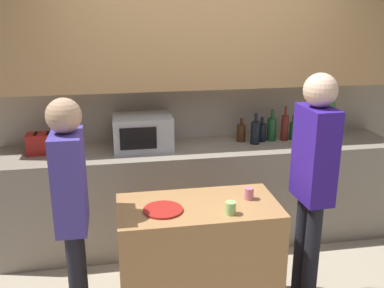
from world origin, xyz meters
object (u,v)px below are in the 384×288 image
Objects in this scene: cup_0 at (231,208)px; person_center at (313,173)px; bottle_3 at (272,129)px; toaster at (43,143)px; plate_on_island at (163,210)px; potted_plant at (327,118)px; bottle_5 at (293,130)px; bottle_0 at (241,132)px; bottle_4 at (285,127)px; person_left at (71,201)px; microwave at (143,132)px; cup_1 at (249,193)px; bottle_1 at (255,132)px; bottle_2 at (262,132)px.

person_center reaches higher than cup_0.
toaster is at bearing -179.30° from bottle_3.
plate_on_island is 1.08m from person_center.
potted_plant is 1.70× the size of bottle_5.
bottle_4 is (0.41, -0.04, 0.04)m from bottle_0.
bottle_3 reaches higher than toaster.
bottle_3 is (-0.54, 0.03, -0.08)m from potted_plant.
person_center is at bearing -81.12° from bottle_0.
bottle_5 is 2.29m from person_left.
person_left reaches higher than microwave.
cup_1 is (0.18, 0.20, -0.00)m from cup_0.
bottle_0 is 0.50m from bottle_5.
cup_0 is (-0.96, -1.35, -0.09)m from bottle_5.
potted_plant is at bearing -32.46° from person_center.
microwave is at bearing 109.19° from cup_0.
bottle_1 is at bearing 70.43° from cup_1.
person_left is (-1.57, -1.11, -0.06)m from bottle_1.
potted_plant is 0.55m from bottle_3.
bottle_5 is 1.19m from person_center.
microwave is 1.28m from person_left.
bottle_4 is (0.31, 0.06, 0.01)m from bottle_1.
toaster is 1.12× the size of bottle_2.
bottle_2 and bottle_5 have the same top height.
toaster is at bearing -179.55° from bottle_5.
bottle_3 is at bearing 22.17° from bottle_1.
person_left is (-0.54, -1.16, -0.10)m from microwave.
bottle_4 is 3.95× the size of cup_1.
potted_plant is 1.30m from person_center.
person_center is (1.07, 0.09, 0.15)m from plate_on_island.
potted_plant is at bearing -2.68° from bottle_3.
toaster is 1.00× the size of plate_on_island.
bottle_5 is at bearing -17.98° from person_center.
person_center is at bearing 17.85° from cup_0.
toaster is 3.12× the size of cup_1.
bottle_5 is 0.14× the size of person_left.
cup_1 is at bearing -124.06° from bottle_5.
potted_plant is 2.57m from person_left.
bottle_1 is 1.25× the size of bottle_5.
bottle_0 is 0.19m from bottle_2.
bottle_1 is at bearing 49.63° from plate_on_island.
bottle_0 is at bearing 170.90° from bottle_2.
bottle_0 is at bearing 129.81° from person_left.
person_left is at bearing 174.76° from plate_on_island.
microwave reaches higher than toaster.
microwave reaches higher than cup_1.
bottle_1 is 1.12× the size of plate_on_island.
bottle_1 is at bearing -169.40° from bottle_4.
person_left reaches higher than plate_on_island.
person_left reaches higher than toaster.
bottle_1 is 0.20m from bottle_3.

